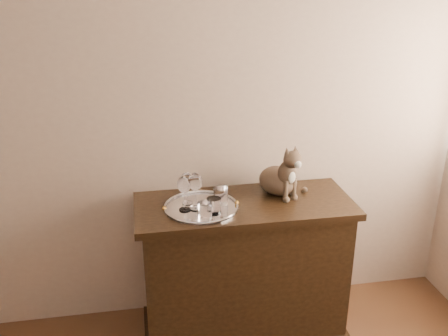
# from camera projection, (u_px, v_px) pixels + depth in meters

# --- Properties ---
(wall_back) EXTENTS (4.00, 0.10, 2.70)m
(wall_back) POSITION_uv_depth(u_px,v_px,m) (127.00, 105.00, 2.73)
(wall_back) COLOR tan
(wall_back) RESTS_ON ground
(sideboard) EXTENTS (1.20, 0.50, 0.85)m
(sideboard) POSITION_uv_depth(u_px,v_px,m) (243.00, 269.00, 2.89)
(sideboard) COLOR black
(sideboard) RESTS_ON ground
(tray) EXTENTS (0.40, 0.40, 0.01)m
(tray) POSITION_uv_depth(u_px,v_px,m) (201.00, 208.00, 2.66)
(tray) COLOR silver
(tray) RESTS_ON sideboard
(wine_glass_a) EXTENTS (0.07, 0.07, 0.18)m
(wine_glass_a) POSITION_uv_depth(u_px,v_px,m) (187.00, 188.00, 2.67)
(wine_glass_a) COLOR white
(wine_glass_a) RESTS_ON tray
(wine_glass_c) EXTENTS (0.07, 0.07, 0.19)m
(wine_glass_c) POSITION_uv_depth(u_px,v_px,m) (184.00, 193.00, 2.59)
(wine_glass_c) COLOR white
(wine_glass_c) RESTS_ON tray
(wine_glass_d) EXTENTS (0.08, 0.08, 0.21)m
(wine_glass_d) POSITION_uv_depth(u_px,v_px,m) (195.00, 191.00, 2.61)
(wine_glass_d) COLOR silver
(wine_glass_d) RESTS_ON tray
(tumbler_a) EXTENTS (0.08, 0.08, 0.08)m
(tumbler_a) POSITION_uv_depth(u_px,v_px,m) (214.00, 206.00, 2.58)
(tumbler_a) COLOR silver
(tumbler_a) RESTS_ON tray
(tumbler_b) EXTENTS (0.08, 0.08, 0.09)m
(tumbler_b) POSITION_uv_depth(u_px,v_px,m) (205.00, 211.00, 2.53)
(tumbler_b) COLOR white
(tumbler_b) RESTS_ON tray
(tumbler_c) EXTENTS (0.08, 0.08, 0.09)m
(tumbler_c) POSITION_uv_depth(u_px,v_px,m) (221.00, 196.00, 2.69)
(tumbler_c) COLOR silver
(tumbler_c) RESTS_ON tray
(cat) EXTENTS (0.39, 0.38, 0.31)m
(cat) POSITION_uv_depth(u_px,v_px,m) (279.00, 168.00, 2.79)
(cat) COLOR brown
(cat) RESTS_ON sideboard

